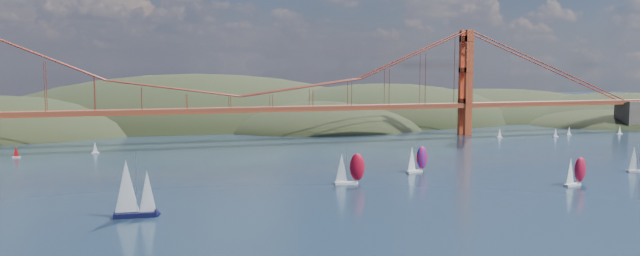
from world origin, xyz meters
The scene contains 14 objects.
ground centered at (0.00, 0.00, 0.00)m, with size 1200.00×1200.00×0.00m, color black.
headlands centered at (44.95, 278.29, -12.46)m, with size 725.00×225.00×96.00m.
bridge centered at (-1.75, 180.00, 32.23)m, with size 552.00×12.00×55.00m.
sloop_navy centered at (-49.67, 41.45, 6.94)m, with size 10.26×5.98×15.73m.
racer_0 centered at (14.40, 65.74, 5.16)m, with size 9.67×4.55×10.91m.
racer_1 centered at (79.93, 43.82, 4.66)m, with size 8.80×4.84×9.87m.
racer_2 centered at (117.69, 57.81, 4.68)m, with size 8.81×4.49×9.90m.
racer_rwb centered at (43.95, 79.56, 4.79)m, with size 9.04×5.34×10.13m.
distant_boat_2 centered at (-94.08, 156.83, 2.41)m, with size 3.00×2.00×4.70m.
distant_boat_3 centered at (-64.56, 160.44, 2.41)m, with size 3.00×2.00×4.70m.
distant_boat_4 centered at (129.05, 160.72, 2.41)m, with size 3.00×2.00×4.70m.
distant_boat_5 centered at (157.89, 154.66, 2.41)m, with size 3.00×2.00×4.70m.
distant_boat_6 centered at (170.28, 159.97, 2.41)m, with size 3.00×2.00×4.70m.
distant_boat_7 centered at (199.81, 156.64, 2.41)m, with size 3.00×2.00×4.70m.
Camera 1 is at (-49.16, -113.64, 36.84)m, focal length 35.00 mm.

